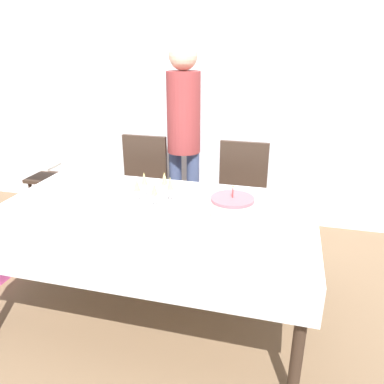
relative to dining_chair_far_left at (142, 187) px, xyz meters
name	(u,v)px	position (x,y,z in m)	size (l,w,h in m)	color
ground_plane	(156,308)	(0.44, -0.89, -0.53)	(12.00, 12.00, 0.00)	brown
wall_back	(209,84)	(0.44, 0.74, 0.82)	(8.00, 0.05, 2.70)	silver
dining_table	(153,225)	(0.44, -0.89, 0.11)	(1.97, 1.14, 0.74)	white
dining_chair_far_left	(142,187)	(0.00, 0.00, 0.00)	(0.42, 0.42, 0.96)	#38281E
dining_chair_far_right	(241,196)	(0.87, 0.00, 0.00)	(0.42, 0.42, 0.96)	#38281E
birthday_cake	(232,208)	(0.93, -0.88, 0.28)	(0.25, 0.25, 0.21)	beige
champagne_tray	(155,193)	(0.41, -0.77, 0.28)	(0.37, 0.37, 0.18)	silver
plate_stack_main	(160,222)	(0.56, -1.09, 0.24)	(0.23, 0.23, 0.06)	white
plate_stack_dessert	(178,209)	(0.60, -0.88, 0.23)	(0.17, 0.17, 0.04)	white
cake_knife	(232,236)	(0.97, -1.10, 0.21)	(0.30, 0.04, 0.00)	silver
fork_pile	(74,212)	(0.00, -1.06, 0.22)	(0.18, 0.10, 0.02)	silver
napkin_pile	(86,202)	(-0.02, -0.88, 0.22)	(0.15, 0.15, 0.01)	white
person_standing	(184,127)	(0.35, 0.14, 0.52)	(0.28, 0.28, 1.73)	#3F4C72
high_chair	(47,185)	(-0.91, -0.07, -0.05)	(0.33, 0.35, 0.71)	#38281E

